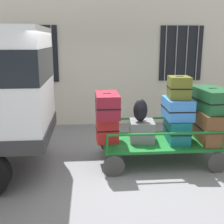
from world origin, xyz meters
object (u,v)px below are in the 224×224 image
Objects in this scene: suitcase_center_top at (179,87)px; suitcase_center_bottom at (176,129)px; suitcase_midleft_bottom at (142,131)px; suitcase_center_middle at (177,108)px; suitcase_midright_middle at (212,99)px; suitcase_left_bottom at (107,129)px; backpack at (140,110)px; suitcase_midright_bottom at (211,125)px; luggage_cart at (159,144)px; suitcase_left_middle at (107,105)px.

suitcase_center_bottom is at bearing 90.00° from suitcase_center_top.
suitcase_center_middle is at bearing -1.98° from suitcase_midleft_bottom.
suitcase_center_middle is 0.70m from suitcase_midright_middle.
suitcase_left_bottom is at bearing -178.49° from suitcase_midleft_bottom.
suitcase_center_middle is 0.72× the size of suitcase_midright_middle.
suitcase_center_middle is (0.00, 0.00, 0.43)m from suitcase_center_bottom.
suitcase_center_top is 1.07× the size of backpack.
suitcase_center_bottom is 0.69m from suitcase_midright_bottom.
suitcase_center_top is 0.45× the size of suitcase_midright_middle.
suitcase_center_top is at bearing -90.00° from suitcase_center_bottom.
suitcase_center_bottom is at bearing -2.37° from suitcase_midleft_bottom.
suitcase_midleft_bottom is at bearing 174.84° from luggage_cart.
suitcase_center_top reaches higher than suitcase_left_bottom.
backpack reaches higher than suitcase_midleft_bottom.
suitcase_midleft_bottom is 1.37m from suitcase_midright_bottom.
suitcase_midright_bottom is 1.04× the size of suitcase_midright_middle.
luggage_cart is 1.08m from suitcase_left_bottom.
luggage_cart is 4.89× the size of suitcase_center_top.
suitcase_center_middle reaches higher than luggage_cart.
suitcase_center_bottom is 0.90m from suitcase_midright_middle.
suitcase_center_middle is 0.77m from suitcase_midright_bottom.
suitcase_left_bottom is at bearing 179.57° from suitcase_center_bottom.
luggage_cart is at bearing -178.78° from suitcase_center_middle.
suitcase_midright_middle is (0.69, 0.02, 0.16)m from suitcase_center_middle.
suitcase_left_bottom is 1.12× the size of suitcase_center_top.
luggage_cart is 5.21× the size of backpack.
suitcase_midright_middle is (1.37, -0.01, 0.61)m from suitcase_midleft_bottom.
suitcase_center_top is 0.85m from backpack.
suitcase_center_top is at bearing 179.97° from suitcase_midright_bottom.
suitcase_center_middle is at bearing 1.22° from luggage_cart.
suitcase_midleft_bottom is 0.65× the size of suitcase_center_bottom.
backpack is at bearing -134.89° from suitcase_midleft_bottom.
suitcase_midleft_bottom is (0.69, 0.05, -0.55)m from suitcase_left_middle.
suitcase_midleft_bottom is 0.54× the size of suitcase_midright_middle.
suitcase_midleft_bottom is 0.52× the size of suitcase_midright_bottom.
suitcase_left_middle is 1.41m from suitcase_center_top.
backpack is (0.64, -0.03, 0.36)m from suitcase_left_bottom.
backpack is (-0.39, -0.02, 0.70)m from luggage_cart.
luggage_cart is at bearing -179.57° from suitcase_center_bottom.
suitcase_midright_middle is (1.03, 0.02, 0.88)m from luggage_cart.
suitcase_center_bottom is at bearing -178.17° from suitcase_midright_middle.
luggage_cart is 3.10× the size of suitcase_center_middle.
suitcase_midleft_bottom is 0.75× the size of suitcase_center_middle.
suitcase_center_middle is (0.69, -0.02, 0.45)m from suitcase_midleft_bottom.
suitcase_midright_bottom is 0.52m from suitcase_midright_middle.
suitcase_midleft_bottom reaches higher than luggage_cart.
suitcase_left_bottom is 0.69m from suitcase_midleft_bottom.
suitcase_midright_bottom is (0.69, -0.02, 0.07)m from suitcase_center_bottom.
backpack is (-1.42, 0.01, 0.33)m from suitcase_midright_bottom.
suitcase_midright_middle is 2.35× the size of backpack.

